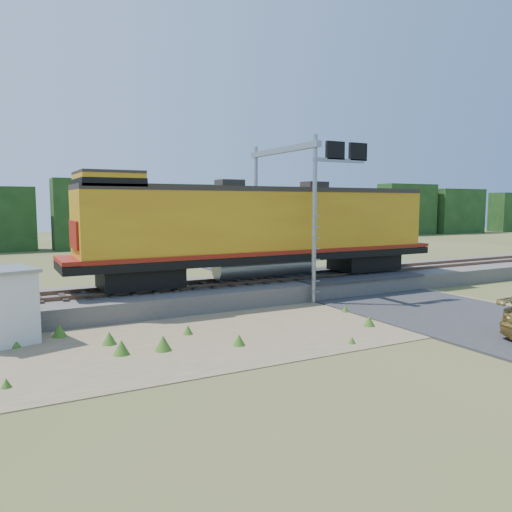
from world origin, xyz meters
TOP-DOWN VIEW (x-y plane):
  - ground at (0.00, 0.00)m, footprint 140.00×140.00m
  - ballast at (0.00, 6.00)m, footprint 70.00×5.00m
  - rails at (0.00, 6.00)m, footprint 70.00×1.54m
  - dirt_shoulder at (-2.00, 0.50)m, footprint 26.00×8.00m
  - road at (7.00, 0.74)m, footprint 7.00×66.00m
  - tree_line_north at (0.00, 38.00)m, footprint 130.00×3.00m
  - weed_clumps at (-3.50, 0.10)m, footprint 15.00×6.20m
  - locomotive at (1.99, 6.00)m, footprint 19.24×2.93m
  - signal_gantry at (3.64, 5.32)m, footprint 3.03×6.20m

SIDE VIEW (x-z plane):
  - ground at x=0.00m, z-range 0.00..0.00m
  - weed_clumps at x=-3.50m, z-range -0.28..0.28m
  - dirt_shoulder at x=-2.00m, z-range 0.00..0.03m
  - road at x=7.00m, z-range -0.34..0.52m
  - ballast at x=0.00m, z-range 0.00..0.80m
  - rails at x=0.00m, z-range 0.80..0.96m
  - tree_line_north at x=0.00m, z-range -0.18..6.32m
  - locomotive at x=1.99m, z-range 0.93..5.89m
  - signal_gantry at x=3.64m, z-range 1.87..9.53m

